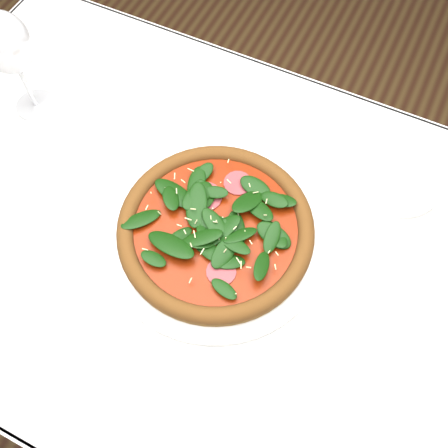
% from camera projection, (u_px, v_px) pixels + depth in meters
% --- Properties ---
extents(ground, '(6.00, 6.00, 0.00)m').
position_uv_depth(ground, '(205.00, 339.00, 1.51)').
color(ground, brown).
rests_on(ground, ground).
extents(dining_table, '(1.21, 0.81, 0.75)m').
position_uv_depth(dining_table, '(193.00, 252.00, 0.94)').
color(dining_table, silver).
rests_on(dining_table, ground).
extents(plate, '(0.38, 0.38, 0.02)m').
position_uv_depth(plate, '(216.00, 233.00, 0.83)').
color(plate, white).
rests_on(plate, dining_table).
extents(pizza, '(0.38, 0.38, 0.04)m').
position_uv_depth(pizza, '(216.00, 227.00, 0.81)').
color(pizza, olive).
rests_on(pizza, plate).
extents(wine_glass, '(0.09, 0.09, 0.21)m').
position_uv_depth(wine_glass, '(7.00, 45.00, 0.83)').
color(wine_glass, silver).
rests_on(wine_glass, dining_table).
extents(saucer_far, '(0.15, 0.15, 0.01)m').
position_uv_depth(saucer_far, '(400.00, 180.00, 0.88)').
color(saucer_far, white).
rests_on(saucer_far, dining_table).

